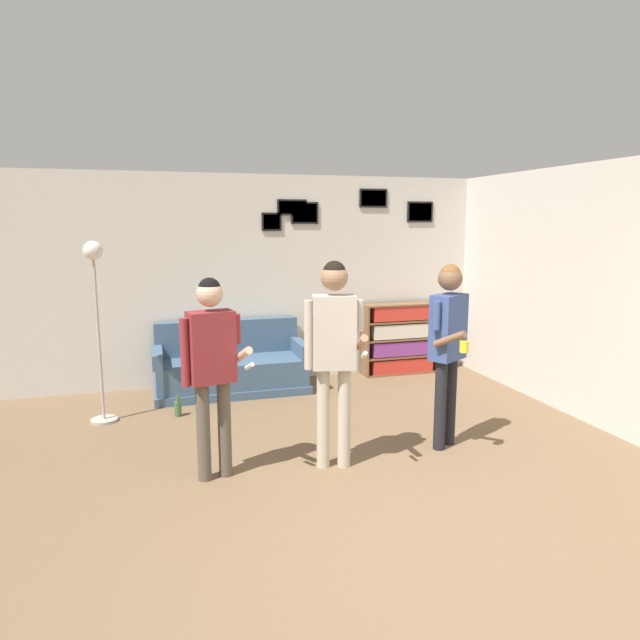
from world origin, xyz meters
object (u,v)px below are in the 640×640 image
floor_lamp (96,299)px  person_player_foreground_left (212,358)px  person_player_foreground_center (334,341)px  bookshelf (400,339)px  couch (231,369)px  bottle_on_floor (178,408)px  person_watcher_holding_cup (448,336)px

floor_lamp → person_player_foreground_left: (0.99, -1.70, -0.29)m
floor_lamp → person_player_foreground_center: 2.68m
floor_lamp → person_player_foreground_center: (2.00, -1.76, -0.20)m
bookshelf → floor_lamp: (-3.84, -0.93, 0.82)m
couch → floor_lamp: bearing=-153.2°
bookshelf → bottle_on_floor: bookshelf is taller
couch → person_player_foreground_center: bearing=-77.6°
bookshelf → person_player_foreground_left: (-2.85, -2.63, 0.53)m
bookshelf → bottle_on_floor: 3.26m
couch → person_watcher_holding_cup: size_ratio=1.09×
floor_lamp → bookshelf: bearing=13.7°
person_watcher_holding_cup → person_player_foreground_center: bearing=-173.6°
bookshelf → person_player_foreground_left: bearing=-137.3°
person_watcher_holding_cup → bottle_on_floor: bearing=146.4°
bookshelf → person_watcher_holding_cup: (-0.70, -2.57, 0.58)m
person_player_foreground_center → bookshelf: bearing=55.7°
bookshelf → bottle_on_floor: size_ratio=4.54×
floor_lamp → person_player_foreground_center: floor_lamp is taller
bookshelf → floor_lamp: size_ratio=0.57×
couch → bottle_on_floor: bearing=-131.2°
person_player_foreground_left → person_watcher_holding_cup: 2.15m
floor_lamp → person_watcher_holding_cup: floor_lamp is taller
bottle_on_floor → person_player_foreground_center: bearing=-54.1°
floor_lamp → bottle_on_floor: 1.44m
person_watcher_holding_cup → person_player_foreground_left: bearing=-178.3°
couch → person_player_foreground_left: 2.59m
couch → bottle_on_floor: (-0.69, -0.79, -0.19)m
person_watcher_holding_cup → bottle_on_floor: size_ratio=7.24×
couch → person_watcher_holding_cup: 3.01m
couch → bottle_on_floor: size_ratio=7.86×
person_player_foreground_center → person_watcher_holding_cup: person_player_foreground_center is taller
person_player_foreground_left → person_player_foreground_center: person_player_foreground_center is taller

